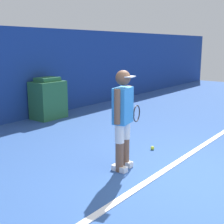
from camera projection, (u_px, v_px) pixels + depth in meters
name	position (u px, v px, depth m)	size (l,w,h in m)	color
ground_plane	(202.00, 184.00, 4.21)	(24.00, 24.00, 0.00)	#2D5193
court_baseline	(161.00, 173.00, 4.58)	(21.60, 0.10, 0.01)	white
tennis_player	(123.00, 116.00, 4.59)	(0.93, 0.33, 1.49)	brown
tennis_ball	(152.00, 148.00, 5.59)	(0.07, 0.07, 0.07)	#D1E533
covered_chair	(48.00, 99.00, 7.89)	(0.81, 0.57, 1.05)	#28663D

